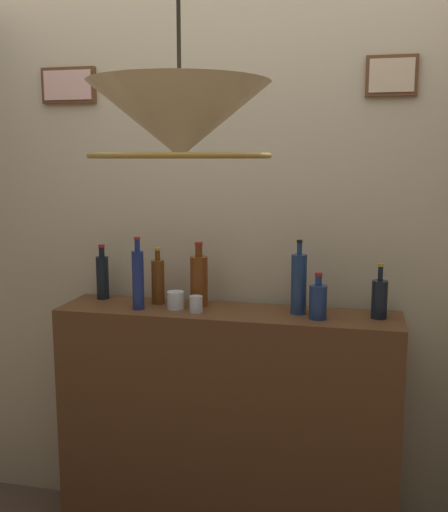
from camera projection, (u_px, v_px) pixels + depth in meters
name	position (u px, v px, depth m)	size (l,w,h in m)	color
panelled_rear_partition	(238.00, 235.00, 2.77)	(3.67, 0.15, 2.65)	beige
bar_shelf_unit	(226.00, 429.00, 2.68)	(1.50, 0.33, 1.10)	brown
liquor_bottle_gin	(158.00, 281.00, 2.71)	(0.06, 0.06, 0.26)	brown
liquor_bottle_vermouth	(299.00, 283.00, 2.52)	(0.07, 0.07, 0.32)	navy
liquor_bottle_sherry	(379.00, 298.00, 2.45)	(0.07, 0.07, 0.23)	black
liquor_bottle_port	(199.00, 280.00, 2.66)	(0.08, 0.08, 0.29)	brown
liquor_bottle_mezcal	(102.00, 276.00, 2.80)	(0.06, 0.06, 0.26)	black
liquor_bottle_rye	(318.00, 301.00, 2.45)	(0.07, 0.07, 0.19)	navy
liquor_bottle_brandy	(138.00, 279.00, 2.60)	(0.05, 0.05, 0.32)	navy
glass_tumbler_rocks	(176.00, 300.00, 2.62)	(0.08, 0.08, 0.08)	silver
glass_tumbler_highball	(196.00, 304.00, 2.56)	(0.06, 0.06, 0.07)	silver
pendant_lamp	(180.00, 123.00, 1.72)	(0.54, 0.54, 0.52)	beige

